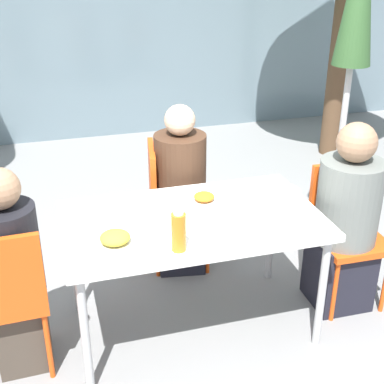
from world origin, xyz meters
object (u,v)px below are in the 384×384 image
object	(u,v)px
person_right	(345,224)
closed_umbrella	(357,16)
chair_far	(168,197)
salad_bowl	(284,194)
person_far	(181,195)
drinking_cup	(255,186)
chair_left	(5,293)
person_left	(14,277)
bottle	(179,231)
chair_right	(345,223)

from	to	relation	value
person_right	closed_umbrella	world-z (taller)	closed_umbrella
chair_far	salad_bowl	bearing A→B (deg)	50.03
person_far	closed_umbrella	size ratio (longest dim) A/B	0.50
drinking_cup	chair_left	bearing A→B (deg)	-168.05
person_left	person_right	bearing A→B (deg)	-1.47
drinking_cup	bottle	bearing A→B (deg)	-140.11
chair_right	drinking_cup	size ratio (longest dim) A/B	10.27
person_left	salad_bowl	world-z (taller)	person_left
person_left	person_right	distance (m)	1.90
closed_umbrella	salad_bowl	distance (m)	1.28
chair_left	drinking_cup	size ratio (longest dim) A/B	10.27
person_left	bottle	bearing A→B (deg)	-20.94
person_far	closed_umbrella	world-z (taller)	closed_umbrella
drinking_cup	salad_bowl	world-z (taller)	drinking_cup
bottle	drinking_cup	size ratio (longest dim) A/B	2.50
person_right	closed_umbrella	size ratio (longest dim) A/B	0.50
person_far	bottle	xyz separation A→B (m)	(-0.26, -0.96, 0.29)
bottle	chair_left	bearing A→B (deg)	167.13
bottle	drinking_cup	xyz separation A→B (m)	(0.59, 0.50, -0.06)
person_left	closed_umbrella	distance (m)	2.59
chair_left	person_left	xyz separation A→B (m)	(0.05, 0.08, 0.03)
person_right	chair_right	bearing A→B (deg)	-121.98
person_left	drinking_cup	world-z (taller)	person_left
person_right	chair_far	xyz separation A→B (m)	(-0.91, 0.73, -0.04)
chair_far	closed_umbrella	size ratio (longest dim) A/B	0.37
drinking_cup	chair_far	bearing A→B (deg)	127.40
bottle	chair_far	bearing A→B (deg)	79.44
chair_left	bottle	world-z (taller)	bottle
closed_umbrella	drinking_cup	world-z (taller)	closed_umbrella
chair_far	person_far	bearing A→B (deg)	58.02
person_left	chair_far	world-z (taller)	person_left
closed_umbrella	drinking_cup	xyz separation A→B (m)	(-0.84, -0.48, -0.87)
chair_left	drinking_cup	world-z (taller)	chair_left
person_left	chair_far	xyz separation A→B (m)	(0.99, 0.75, -0.03)
chair_right	person_left	bearing A→B (deg)	3.78
person_left	bottle	xyz separation A→B (m)	(0.79, -0.27, 0.29)
chair_left	salad_bowl	distance (m)	1.61
person_right	closed_umbrella	bearing A→B (deg)	-114.87
chair_right	salad_bowl	size ratio (longest dim) A/B	4.50
chair_far	drinking_cup	distance (m)	0.71
chair_far	drinking_cup	xyz separation A→B (m)	(0.40, -0.53, 0.26)
salad_bowl	person_left	bearing A→B (deg)	-175.54
person_right	person_far	xyz separation A→B (m)	(-0.84, 0.67, -0.01)
chair_left	person_far	distance (m)	1.35
person_far	closed_umbrella	distance (m)	1.61
bottle	salad_bowl	xyz separation A→B (m)	(0.73, 0.39, -0.08)
chair_right	closed_umbrella	world-z (taller)	closed_umbrella
person_far	drinking_cup	world-z (taller)	person_far
chair_far	salad_bowl	xyz separation A→B (m)	(0.54, -0.63, 0.24)
closed_umbrella	salad_bowl	xyz separation A→B (m)	(-0.71, -0.59, -0.89)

